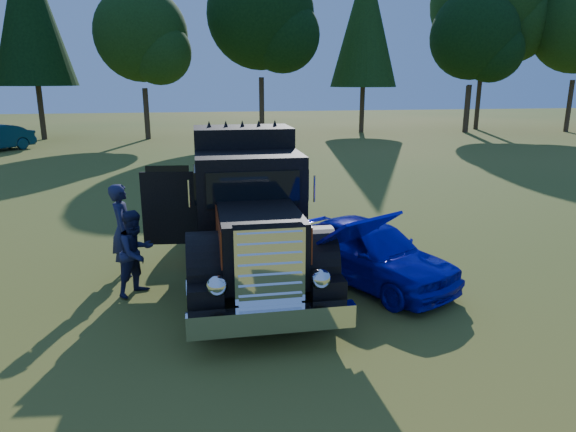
# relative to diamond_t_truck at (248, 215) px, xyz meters

# --- Properties ---
(ground) EXTENTS (120.00, 120.00, 0.00)m
(ground) POSITION_rel_diamond_t_truck_xyz_m (-0.22, -2.87, -1.28)
(ground) COLOR #2E5017
(ground) RESTS_ON ground
(treeline) EXTENTS (72.10, 26.17, 14.21)m
(treeline) POSITION_rel_diamond_t_truck_xyz_m (2.69, 25.43, 6.64)
(treeline) COLOR #2D2116
(treeline) RESTS_ON ground
(diamond_t_truck) EXTENTS (3.38, 7.16, 3.00)m
(diamond_t_truck) POSITION_rel_diamond_t_truck_xyz_m (0.00, 0.00, 0.00)
(diamond_t_truck) COLOR black
(diamond_t_truck) RESTS_ON ground
(hotrod_coupe) EXTENTS (3.17, 4.25, 1.89)m
(hotrod_coupe) POSITION_rel_diamond_t_truck_xyz_m (2.33, -0.88, -0.62)
(hotrod_coupe) COLOR #072DA5
(hotrod_coupe) RESTS_ON ground
(spectator_near) EXTENTS (0.49, 0.72, 1.94)m
(spectator_near) POSITION_rel_diamond_t_truck_xyz_m (-2.54, 0.42, -0.31)
(spectator_near) COLOR #1D2F44
(spectator_near) RESTS_ON ground
(spectator_far) EXTENTS (1.00, 1.01, 1.64)m
(spectator_far) POSITION_rel_diamond_t_truck_xyz_m (-2.19, -0.66, -0.46)
(spectator_far) COLOR #1E2E47
(spectator_far) RESTS_ON ground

